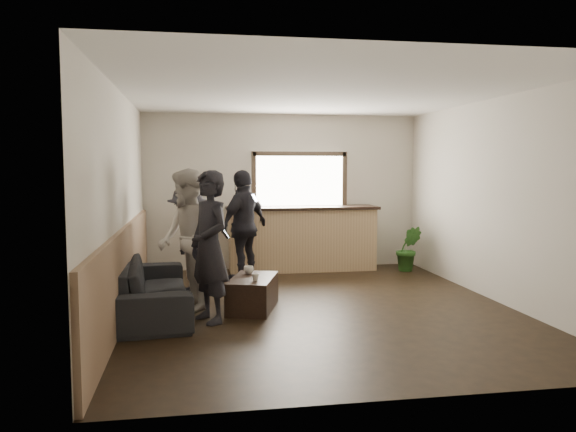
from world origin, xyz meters
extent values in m
cube|color=black|center=(0.00, 0.00, 0.00)|extent=(5.00, 6.00, 0.01)
cube|color=silver|center=(0.00, 0.00, 2.80)|extent=(5.00, 6.00, 0.01)
cube|color=beige|center=(0.00, 3.00, 1.40)|extent=(5.00, 0.01, 2.80)
cube|color=beige|center=(0.00, -3.00, 1.40)|extent=(5.00, 0.01, 2.80)
cube|color=beige|center=(-2.50, 0.00, 1.40)|extent=(0.01, 6.00, 2.80)
cube|color=beige|center=(2.50, 0.00, 1.40)|extent=(0.01, 6.00, 2.80)
cube|color=#8D6C50|center=(-2.47, 0.00, 0.55)|extent=(0.06, 5.90, 1.10)
cube|color=#A38158|center=(0.30, 2.68, 0.55)|extent=(2.60, 0.60, 1.10)
cube|color=black|center=(0.30, 2.68, 1.12)|extent=(2.70, 0.68, 0.05)
cube|color=white|center=(0.30, 2.96, 1.60)|extent=(1.60, 0.06, 0.90)
cube|color=#3F3326|center=(0.30, 2.93, 2.09)|extent=(1.72, 0.08, 0.08)
cube|color=#3F3326|center=(-0.54, 2.93, 1.60)|extent=(0.08, 0.08, 1.06)
cube|color=#3F3326|center=(1.14, 2.93, 1.60)|extent=(0.08, 0.08, 1.06)
imported|color=black|center=(-2.15, 0.05, 0.33)|extent=(1.06, 2.33, 0.66)
cube|color=black|center=(-0.87, 0.04, 0.21)|extent=(0.79, 1.06, 0.42)
imported|color=silver|center=(-0.90, 0.30, 0.47)|extent=(0.15, 0.15, 0.10)
imported|color=silver|center=(-0.86, -0.17, 0.47)|extent=(0.12, 0.12, 0.09)
imported|color=#2D6623|center=(2.15, 2.27, 0.40)|extent=(0.52, 0.46, 0.81)
imported|color=black|center=(-1.44, -0.45, 0.91)|extent=(0.69, 0.79, 1.82)
cube|color=black|center=(-1.24, -0.34, 1.04)|extent=(0.11, 0.11, 0.12)
cube|color=silver|center=(-1.24, -0.35, 1.05)|extent=(0.10, 0.09, 0.11)
imported|color=beige|center=(-1.70, 0.19, 0.92)|extent=(0.92, 1.05, 1.84)
cube|color=black|center=(-1.49, 0.25, 1.07)|extent=(0.11, 0.09, 0.12)
cube|color=silver|center=(-1.49, 0.25, 1.07)|extent=(0.09, 0.08, 0.11)
imported|color=black|center=(-1.70, 1.17, 0.78)|extent=(0.70, 1.07, 1.56)
cube|color=black|center=(-1.48, 1.19, 1.09)|extent=(0.10, 0.08, 0.12)
cube|color=silver|center=(-1.48, 1.19, 1.09)|extent=(0.08, 0.07, 0.11)
imported|color=black|center=(-0.81, 1.88, 0.90)|extent=(1.05, 1.07, 1.81)
cube|color=black|center=(-0.66, 1.72, 1.36)|extent=(0.12, 0.12, 0.12)
cube|color=silver|center=(-0.66, 1.72, 1.36)|extent=(0.10, 0.10, 0.11)
camera|label=1|loc=(-1.61, -7.13, 1.86)|focal=35.00mm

